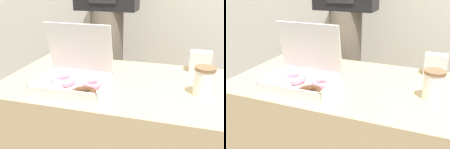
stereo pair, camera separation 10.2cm
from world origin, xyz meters
TOP-DOWN VIEW (x-y plane):
  - table at (0.00, 0.00)m, footprint 1.02×0.62m
  - donut_box at (-0.14, -0.15)m, footprint 0.29×0.26m
  - coffee_cup at (0.39, -0.04)m, footprint 0.08×0.08m
  - napkin_holder at (0.39, 0.25)m, footprint 0.11×0.06m
  - person_customer at (-0.20, 0.55)m, footprint 0.39×0.22m

SIDE VIEW (x-z plane):
  - table at x=0.00m, z-range 0.00..0.72m
  - donut_box at x=-0.14m, z-range 0.63..0.91m
  - napkin_holder at x=0.39m, z-range 0.72..0.83m
  - coffee_cup at x=0.39m, z-range 0.73..0.85m
  - person_customer at x=-0.20m, z-range 0.10..1.92m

